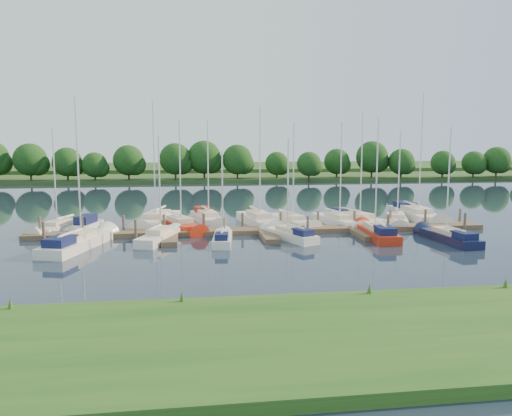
{
  "coord_description": "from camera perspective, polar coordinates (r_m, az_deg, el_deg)",
  "views": [
    {
      "loc": [
        -6.43,
        -34.4,
        8.0
      ],
      "look_at": [
        -0.69,
        8.0,
        2.2
      ],
      "focal_mm": 35.0,
      "sensor_mm": 36.0,
      "label": 1
    }
  ],
  "objects": [
    {
      "name": "sailboat_n_6",
      "position": [
        47.84,
        4.12,
        -1.6
      ],
      "size": [
        3.79,
        7.92,
        10.02
      ],
      "rotation": [
        0.0,
        0.0,
        3.45
      ],
      "color": "silver",
      "rests_on": "ground"
    },
    {
      "name": "treeline",
      "position": [
        97.06,
        -2.34,
        5.47
      ],
      "size": [
        144.23,
        9.85,
        8.27
      ],
      "color": "#38281C",
      "rests_on": "ground"
    },
    {
      "name": "sailboat_s_1",
      "position": [
        40.55,
        -10.96,
        -3.39
      ],
      "size": [
        3.4,
        6.68,
        8.8
      ],
      "rotation": [
        0.0,
        0.0,
        -0.34
      ],
      "color": "silver",
      "rests_on": "ground"
    },
    {
      "name": "sailboat_n_3",
      "position": [
        45.65,
        -8.68,
        -2.1
      ],
      "size": [
        4.54,
        7.8,
        10.28
      ],
      "rotation": [
        0.0,
        0.0,
        3.56
      ],
      "color": "#B12510",
      "rests_on": "ground"
    },
    {
      "name": "distant_hill",
      "position": [
        134.75,
        -4.98,
        4.59
      ],
      "size": [
        220.0,
        40.0,
        1.4
      ],
      "primitive_type": "cube",
      "color": "#3B5726",
      "rests_on": "ground"
    },
    {
      "name": "dock",
      "position": [
        42.91,
        1.04,
        -2.75
      ],
      "size": [
        40.0,
        6.0,
        0.4
      ],
      "color": "#4D3A2B",
      "rests_on": "ground"
    },
    {
      "name": "sailboat_n_5",
      "position": [
        47.58,
        0.34,
        -1.61
      ],
      "size": [
        3.42,
        9.08,
        11.55
      ],
      "rotation": [
        0.0,
        0.0,
        3.32
      ],
      "color": "silver",
      "rests_on": "ground"
    },
    {
      "name": "sailboat_s_5",
      "position": [
        42.53,
        21.15,
        -3.21
      ],
      "size": [
        2.2,
        7.37,
        9.42
      ],
      "rotation": [
        0.0,
        0.0,
        0.08
      ],
      "color": "#0F1533",
      "rests_on": "ground"
    },
    {
      "name": "sailboat_n_9",
      "position": [
        50.0,
        15.81,
        -1.46
      ],
      "size": [
        3.62,
        7.17,
        9.29
      ],
      "rotation": [
        0.0,
        0.0,
        2.8
      ],
      "color": "silver",
      "rests_on": "ground"
    },
    {
      "name": "sailboat_s_2",
      "position": [
        39.22,
        -3.84,
        -3.59
      ],
      "size": [
        1.94,
        5.85,
        7.59
      ],
      "rotation": [
        0.0,
        0.0,
        -0.12
      ],
      "color": "silver",
      "rests_on": "ground"
    },
    {
      "name": "ground",
      "position": [
        35.89,
        2.82,
        -5.17
      ],
      "size": [
        260.0,
        260.0,
        0.0
      ],
      "primitive_type": "plane",
      "color": "#1A2235",
      "rests_on": "ground"
    },
    {
      "name": "near_bank",
      "position": [
        20.97,
        11.08,
        -14.12
      ],
      "size": [
        90.0,
        10.0,
        0.5
      ],
      "primitive_type": "cube",
      "color": "#1C4C15",
      "rests_on": "ground"
    },
    {
      "name": "sailboat_s_4",
      "position": [
        42.66,
        13.6,
        -2.85
      ],
      "size": [
        2.32,
        7.95,
        10.2
      ],
      "rotation": [
        0.0,
        0.0,
        -0.07
      ],
      "color": "#B12510",
      "rests_on": "ground"
    },
    {
      "name": "mooring_pilings",
      "position": [
        43.94,
        0.82,
        -1.98
      ],
      "size": [
        38.24,
        2.84,
        2.0
      ],
      "color": "#473D33",
      "rests_on": "ground"
    },
    {
      "name": "sailboat_n_10",
      "position": [
        54.15,
        17.84,
        -0.79
      ],
      "size": [
        2.68,
        10.46,
        13.22
      ],
      "rotation": [
        0.0,
        0.0,
        3.12
      ],
      "color": "silver",
      "rests_on": "ground"
    },
    {
      "name": "sailboat_n_0",
      "position": [
        47.84,
        -21.6,
        -2.13
      ],
      "size": [
        3.78,
        7.36,
        9.41
      ],
      "rotation": [
        0.0,
        0.0,
        2.79
      ],
      "color": "silver",
      "rests_on": "ground"
    },
    {
      "name": "sailboat_n_7",
      "position": [
        48.34,
        9.39,
        -1.58
      ],
      "size": [
        3.33,
        7.95,
        10.1
      ],
      "rotation": [
        0.0,
        0.0,
        3.37
      ],
      "color": "silver",
      "rests_on": "ground"
    },
    {
      "name": "sailboat_n_8",
      "position": [
        49.47,
        11.46,
        -1.36
      ],
      "size": [
        4.75,
        8.61,
        11.06
      ],
      "rotation": [
        0.0,
        0.0,
        3.53
      ],
      "color": "silver",
      "rests_on": "ground"
    },
    {
      "name": "sailboat_n_4",
      "position": [
        49.37,
        -5.55,
        -1.25
      ],
      "size": [
        3.24,
        8.11,
        10.32
      ],
      "rotation": [
        0.0,
        0.0,
        3.35
      ],
      "color": "silver",
      "rests_on": "ground"
    },
    {
      "name": "motorboat",
      "position": [
        47.21,
        -18.93,
        -2.03
      ],
      "size": [
        2.49,
        5.2,
        1.68
      ],
      "rotation": [
        0.0,
        0.0,
        2.9
      ],
      "color": "silver",
      "rests_on": "ground"
    },
    {
      "name": "sailboat_s_0",
      "position": [
        39.75,
        -19.62,
        -3.86
      ],
      "size": [
        4.29,
        9.17,
        11.64
      ],
      "rotation": [
        0.0,
        0.0,
        -0.29
      ],
      "color": "silver",
      "rests_on": "ground"
    },
    {
      "name": "far_shore",
      "position": [
        109.85,
        -4.34,
        3.68
      ],
      "size": [
        180.0,
        30.0,
        0.6
      ],
      "primitive_type": "cube",
      "color": "#23471B",
      "rests_on": "ground"
    },
    {
      "name": "sailboat_n_2",
      "position": [
        48.75,
        -11.29,
        -1.54
      ],
      "size": [
        4.11,
        9.65,
        12.19
      ],
      "rotation": [
        0.0,
        0.0,
        2.9
      ],
      "color": "silver",
      "rests_on": "ground"
    },
    {
      "name": "sailboat_s_3",
      "position": [
        40.72,
        3.92,
        -3.17
      ],
      "size": [
        3.64,
        6.45,
        8.51
      ],
      "rotation": [
        0.0,
        0.0,
        0.4
      ],
      "color": "silver",
      "rests_on": "ground"
    }
  ]
}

